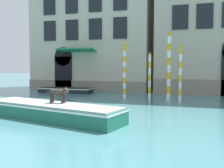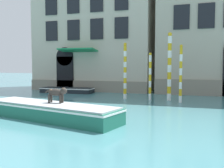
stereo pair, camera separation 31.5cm
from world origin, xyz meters
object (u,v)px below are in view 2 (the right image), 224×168
at_px(boat_moored_near_palazzo, 67,90).
at_px(mooring_pole_0, 169,66).
at_px(dog_on_deck, 57,93).
at_px(mooring_pole_3, 181,74).
at_px(mooring_pole_1, 125,71).
at_px(mooring_pole_2, 150,76).
at_px(boat_foreground, 49,111).

relative_size(boat_moored_near_palazzo, mooring_pole_0, 1.01).
relative_size(dog_on_deck, boat_moored_near_palazzo, 0.23).
distance_m(dog_on_deck, mooring_pole_0, 8.80).
xyz_separation_m(boat_moored_near_palazzo, mooring_pole_0, (8.99, -2.28, 2.10)).
height_order(boat_moored_near_palazzo, mooring_pole_3, mooring_pole_3).
distance_m(mooring_pole_1, mooring_pole_3, 3.90).
bearing_deg(mooring_pole_2, mooring_pole_0, 4.42).
height_order(boat_foreground, mooring_pole_2, mooring_pole_2).
bearing_deg(boat_moored_near_palazzo, mooring_pole_2, -19.34).
height_order(mooring_pole_2, mooring_pole_3, mooring_pole_3).
height_order(boat_foreground, boat_moored_near_palazzo, boat_foreground).
height_order(boat_foreground, mooring_pole_3, mooring_pole_3).
relative_size(boat_moored_near_palazzo, mooring_pole_3, 1.25).
relative_size(mooring_pole_2, mooring_pole_3, 0.88).
xyz_separation_m(mooring_pole_2, mooring_pole_3, (2.09, -0.65, 0.23)).
distance_m(boat_foreground, dog_on_deck, 0.89).
distance_m(mooring_pole_0, mooring_pole_2, 1.46).
xyz_separation_m(mooring_pole_1, mooring_pole_2, (1.77, 0.08, -0.36)).
distance_m(boat_foreground, mooring_pole_0, 9.26).
xyz_separation_m(dog_on_deck, mooring_pole_3, (4.96, 6.92, 0.69)).
bearing_deg(mooring_pole_3, dog_on_deck, -125.65).
bearing_deg(mooring_pole_2, mooring_pole_3, -17.29).
bearing_deg(boat_foreground, mooring_pole_3, 66.89).
relative_size(dog_on_deck, mooring_pole_3, 0.29).
xyz_separation_m(boat_foreground, mooring_pole_1, (1.42, 7.68, 1.63)).
distance_m(dog_on_deck, mooring_pole_1, 7.61).
height_order(dog_on_deck, mooring_pole_2, mooring_pole_2).
xyz_separation_m(boat_foreground, mooring_pole_3, (5.28, 7.11, 1.50)).
bearing_deg(mooring_pole_0, dog_on_deck, -118.51).
distance_m(dog_on_deck, mooring_pole_3, 8.54).
bearing_deg(mooring_pole_3, mooring_pole_0, 136.69).
distance_m(boat_moored_near_palazzo, mooring_pole_3, 10.38).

